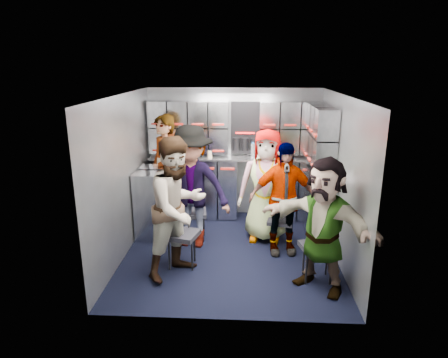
# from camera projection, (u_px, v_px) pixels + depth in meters

# --- Properties ---
(floor) EXTENTS (3.00, 3.00, 0.00)m
(floor) POSITION_uv_depth(u_px,v_px,m) (230.00, 252.00, 5.45)
(floor) COLOR black
(floor) RESTS_ON ground
(wall_back) EXTENTS (2.80, 0.04, 2.10)m
(wall_back) POSITION_uv_depth(u_px,v_px,m) (234.00, 153.00, 6.59)
(wall_back) COLOR gray
(wall_back) RESTS_ON ground
(wall_left) EXTENTS (0.04, 3.00, 2.10)m
(wall_left) POSITION_uv_depth(u_px,v_px,m) (124.00, 176.00, 5.23)
(wall_left) COLOR gray
(wall_left) RESTS_ON ground
(wall_right) EXTENTS (0.04, 3.00, 2.10)m
(wall_right) POSITION_uv_depth(u_px,v_px,m) (340.00, 180.00, 5.08)
(wall_right) COLOR gray
(wall_right) RESTS_ON ground
(ceiling) EXTENTS (2.80, 3.00, 0.02)m
(ceiling) POSITION_uv_depth(u_px,v_px,m) (231.00, 95.00, 4.86)
(ceiling) COLOR silver
(ceiling) RESTS_ON wall_back
(cart_bank_back) EXTENTS (2.68, 0.38, 0.99)m
(cart_bank_back) POSITION_uv_depth(u_px,v_px,m) (233.00, 188.00, 6.55)
(cart_bank_back) COLOR gray
(cart_bank_back) RESTS_ON ground
(cart_bank_left) EXTENTS (0.38, 0.76, 0.99)m
(cart_bank_left) POSITION_uv_depth(u_px,v_px,m) (152.00, 202.00, 5.91)
(cart_bank_left) COLOR gray
(cart_bank_left) RESTS_ON ground
(counter) EXTENTS (2.68, 0.42, 0.03)m
(counter) POSITION_uv_depth(u_px,v_px,m) (234.00, 158.00, 6.40)
(counter) COLOR silver
(counter) RESTS_ON cart_bank_back
(locker_bank_back) EXTENTS (2.68, 0.28, 0.82)m
(locker_bank_back) POSITION_uv_depth(u_px,v_px,m) (234.00, 128.00, 6.32)
(locker_bank_back) COLOR gray
(locker_bank_back) RESTS_ON wall_back
(locker_bank_right) EXTENTS (0.28, 1.00, 0.82)m
(locker_bank_right) POSITION_uv_depth(u_px,v_px,m) (321.00, 136.00, 5.64)
(locker_bank_right) COLOR gray
(locker_bank_right) RESTS_ON wall_right
(right_cabinet) EXTENTS (0.28, 1.20, 1.00)m
(right_cabinet) POSITION_uv_depth(u_px,v_px,m) (317.00, 204.00, 5.82)
(right_cabinet) COLOR gray
(right_cabinet) RESTS_ON ground
(coffee_niche) EXTENTS (0.46, 0.16, 0.84)m
(coffee_niche) POSITION_uv_depth(u_px,v_px,m) (245.00, 128.00, 6.38)
(coffee_niche) COLOR black
(coffee_niche) RESTS_ON wall_back
(red_latch_strip) EXTENTS (2.60, 0.02, 0.03)m
(red_latch_strip) POSITION_uv_depth(u_px,v_px,m) (233.00, 169.00, 6.25)
(red_latch_strip) COLOR #A81912
(red_latch_strip) RESTS_ON cart_bank_back
(jump_seat_near_left) EXTENTS (0.46, 0.45, 0.46)m
(jump_seat_near_left) POSITION_uv_depth(u_px,v_px,m) (182.00, 236.00, 4.97)
(jump_seat_near_left) COLOR black
(jump_seat_near_left) RESTS_ON ground
(jump_seat_mid_left) EXTENTS (0.40, 0.39, 0.43)m
(jump_seat_mid_left) POSITION_uv_depth(u_px,v_px,m) (193.00, 214.00, 5.74)
(jump_seat_mid_left) COLOR black
(jump_seat_mid_left) RESTS_ON ground
(jump_seat_center) EXTENTS (0.42, 0.41, 0.42)m
(jump_seat_center) POSITION_uv_depth(u_px,v_px,m) (265.00, 210.00, 5.93)
(jump_seat_center) COLOR black
(jump_seat_center) RESTS_ON ground
(jump_seat_mid_right) EXTENTS (0.39, 0.38, 0.40)m
(jump_seat_mid_right) POSITION_uv_depth(u_px,v_px,m) (280.00, 222.00, 5.53)
(jump_seat_mid_right) COLOR black
(jump_seat_mid_right) RESTS_ON ground
(jump_seat_near_right) EXTENTS (0.45, 0.44, 0.44)m
(jump_seat_near_right) POSITION_uv_depth(u_px,v_px,m) (318.00, 249.00, 4.65)
(jump_seat_near_right) COLOR black
(jump_seat_near_right) RESTS_ON ground
(attendant_standing) EXTENTS (0.72, 0.76, 1.74)m
(attendant_standing) POSITION_uv_depth(u_px,v_px,m) (165.00, 171.00, 6.15)
(attendant_standing) COLOR black
(attendant_standing) RESTS_ON ground
(attendant_arc_a) EXTENTS (1.02, 1.04, 1.70)m
(attendant_arc_a) POSITION_uv_depth(u_px,v_px,m) (178.00, 208.00, 4.67)
(attendant_arc_a) COLOR black
(attendant_arc_a) RESTS_ON ground
(attendant_arc_b) EXTENTS (1.20, 0.83, 1.70)m
(attendant_arc_b) POSITION_uv_depth(u_px,v_px,m) (191.00, 187.00, 5.43)
(attendant_arc_b) COLOR black
(attendant_arc_b) RESTS_ON ground
(attendant_arc_c) EXTENTS (0.86, 0.62, 1.61)m
(attendant_arc_c) POSITION_uv_depth(u_px,v_px,m) (266.00, 186.00, 5.64)
(attendant_arc_c) COLOR black
(attendant_arc_c) RESTS_ON ground
(attendant_arc_d) EXTENTS (0.93, 0.48, 1.52)m
(attendant_arc_d) POSITION_uv_depth(u_px,v_px,m) (283.00, 199.00, 5.24)
(attendant_arc_d) COLOR black
(attendant_arc_d) RESTS_ON ground
(attendant_arc_e) EXTENTS (1.39, 1.25, 1.54)m
(attendant_arc_e) POSITION_uv_depth(u_px,v_px,m) (323.00, 225.00, 4.37)
(attendant_arc_e) COLOR black
(attendant_arc_e) RESTS_ON ground
(bottle_left) EXTENTS (0.07, 0.07, 0.28)m
(bottle_left) POSITION_uv_depth(u_px,v_px,m) (186.00, 148.00, 6.35)
(bottle_left) COLOR white
(bottle_left) RESTS_ON counter
(bottle_mid) EXTENTS (0.07, 0.07, 0.24)m
(bottle_mid) POSITION_uv_depth(u_px,v_px,m) (194.00, 150.00, 6.35)
(bottle_mid) COLOR white
(bottle_mid) RESTS_ON counter
(bottle_right) EXTENTS (0.06, 0.06, 0.23)m
(bottle_right) POSITION_uv_depth(u_px,v_px,m) (253.00, 151.00, 6.30)
(bottle_right) COLOR white
(bottle_right) RESTS_ON counter
(cup_left) EXTENTS (0.08, 0.08, 0.11)m
(cup_left) POSITION_uv_depth(u_px,v_px,m) (210.00, 154.00, 6.34)
(cup_left) COLOR tan
(cup_left) RESTS_ON counter
(cup_right) EXTENTS (0.08, 0.08, 0.11)m
(cup_right) POSITION_uv_depth(u_px,v_px,m) (260.00, 155.00, 6.30)
(cup_right) COLOR tan
(cup_right) RESTS_ON counter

